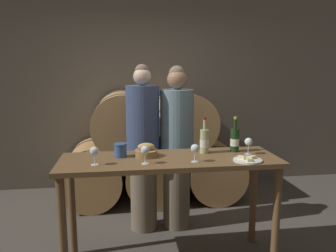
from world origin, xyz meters
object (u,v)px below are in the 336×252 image
object	(u,v)px
tasting_table	(170,174)
wine_bottle_red	(235,140)
wine_glass_far_left	(94,152)
bread_basket	(146,151)
person_left	(143,148)
wine_glass_center	(195,149)
wine_glass_left	(145,151)
wine_glass_right	(249,142)
cheese_plate	(248,160)
blue_crock	(120,150)
person_right	(177,147)
wine_bottle_white	(204,141)

from	to	relation	value
tasting_table	wine_bottle_red	distance (m)	0.67
wine_glass_far_left	bread_basket	bearing A→B (deg)	25.53
person_left	wine_glass_center	distance (m)	0.91
wine_glass_left	wine_glass_right	bearing A→B (deg)	10.77
wine_glass_left	cheese_plate	bearing A→B (deg)	-2.28
blue_crock	wine_glass_left	distance (m)	0.31
wine_glass_center	wine_glass_right	xyz separation A→B (m)	(0.51, 0.17, 0.00)
tasting_table	wine_bottle_red	size ratio (longest dim) A/B	5.77
person_right	bread_basket	bearing A→B (deg)	-121.30
wine_glass_far_left	wine_glass_right	world-z (taller)	same
wine_bottle_red	wine_glass_right	xyz separation A→B (m)	(0.09, -0.11, 0.00)
bread_basket	wine_glass_far_left	xyz separation A→B (m)	(-0.41, -0.20, 0.06)
tasting_table	wine_glass_left	world-z (taller)	wine_glass_left
wine_bottle_red	wine_glass_far_left	distance (m)	1.24
bread_basket	wine_glass_right	xyz separation A→B (m)	(0.88, -0.05, 0.06)
wine_glass_far_left	wine_glass_center	world-z (taller)	same
wine_bottle_white	blue_crock	distance (m)	0.73
wine_bottle_white	wine_glass_far_left	world-z (taller)	wine_bottle_white
person_left	wine_bottle_red	size ratio (longest dim) A/B	5.49
bread_basket	cheese_plate	xyz separation A→B (m)	(0.80, -0.25, -0.03)
tasting_table	wine_glass_left	xyz separation A→B (m)	(-0.22, -0.15, 0.25)
bread_basket	wine_glass_center	bearing A→B (deg)	-30.70
wine_glass_left	wine_glass_far_left	bearing A→B (deg)	176.38
blue_crock	tasting_table	bearing A→B (deg)	-12.44
wine_bottle_white	wine_bottle_red	bearing A→B (deg)	2.59
person_right	blue_crock	size ratio (longest dim) A/B	14.88
person_left	wine_glass_center	bearing A→B (deg)	-66.20
person_right	wine_glass_left	bearing A→B (deg)	-115.34
person_right	wine_bottle_white	xyz separation A→B (m)	(0.15, -0.55, 0.18)
wine_bottle_white	wine_glass_left	bearing A→B (deg)	-153.53
cheese_plate	wine_glass_right	bearing A→B (deg)	67.33
wine_bottle_white	wine_glass_far_left	bearing A→B (deg)	-165.24
wine_glass_right	wine_glass_center	bearing A→B (deg)	-161.52
wine_bottle_red	wine_glass_center	xyz separation A→B (m)	(-0.43, -0.28, 0.00)
person_left	wine_glass_far_left	distance (m)	0.92
person_right	bread_basket	world-z (taller)	person_right
person_left	cheese_plate	xyz separation A→B (m)	(0.79, -0.85, 0.08)
wine_bottle_white	cheese_plate	distance (m)	0.43
wine_bottle_red	bread_basket	distance (m)	0.80
wine_glass_far_left	wine_glass_left	size ratio (longest dim) A/B	1.00
wine_bottle_white	wine_glass_center	distance (m)	0.30
bread_basket	cheese_plate	world-z (taller)	bread_basket
wine_glass_left	wine_bottle_red	bearing A→B (deg)	18.92
wine_glass_far_left	person_left	bearing A→B (deg)	61.88
wine_glass_center	wine_glass_right	bearing A→B (deg)	18.48
wine_glass_far_left	wine_bottle_red	bearing A→B (deg)	12.01
wine_bottle_white	wine_glass_right	world-z (taller)	wine_bottle_white
wine_bottle_white	tasting_table	bearing A→B (deg)	-159.25
tasting_table	wine_glass_far_left	size ratio (longest dim) A/B	12.51
tasting_table	wine_glass_left	bearing A→B (deg)	-145.99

